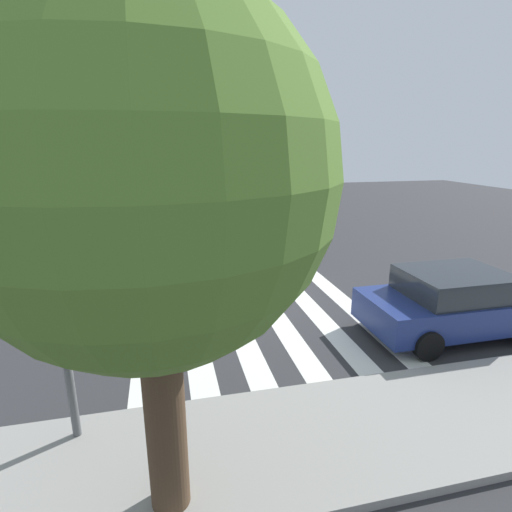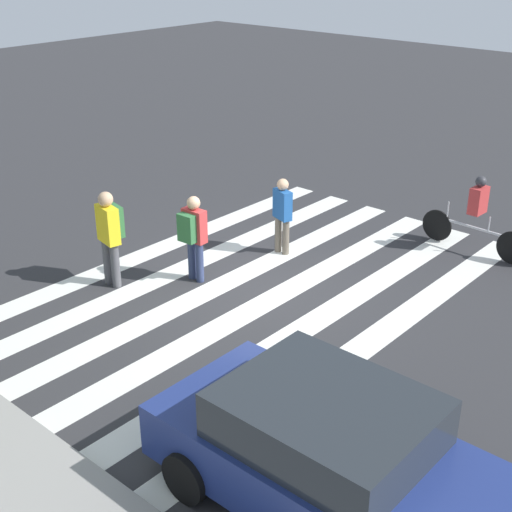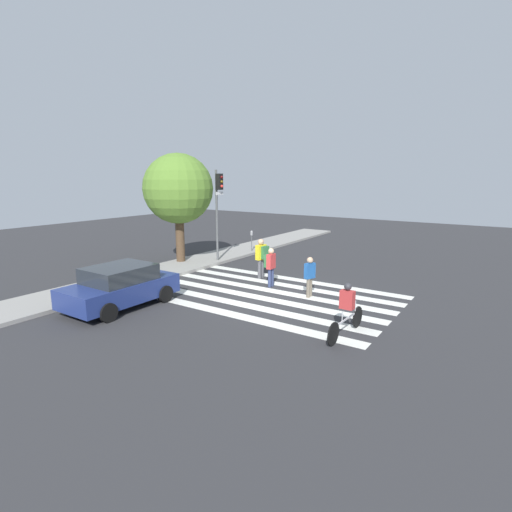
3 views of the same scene
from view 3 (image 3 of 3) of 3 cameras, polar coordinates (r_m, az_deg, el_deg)
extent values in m
plane|color=#2D2D30|center=(16.06, 1.61, -5.49)|extent=(60.00, 60.00, 0.00)
cube|color=gray|center=(19.95, -13.79, -2.25)|extent=(36.00, 2.50, 0.14)
cube|color=silver|center=(13.98, -4.26, -8.11)|extent=(0.52, 10.00, 0.01)
cube|color=silver|center=(14.79, -1.71, -6.97)|extent=(0.52, 10.00, 0.01)
cube|color=silver|center=(15.63, 0.56, -5.95)|extent=(0.52, 10.00, 0.01)
cube|color=silver|center=(16.50, 2.59, -5.03)|extent=(0.52, 10.00, 0.01)
cube|color=silver|center=(17.38, 4.42, -4.19)|extent=(0.52, 10.00, 0.01)
cube|color=silver|center=(18.29, 6.06, -3.43)|extent=(0.52, 10.00, 0.01)
cylinder|color=#515456|center=(21.57, -5.61, 5.55)|extent=(0.12, 0.12, 4.98)
cube|color=black|center=(21.33, -5.26, 10.53)|extent=(0.32, 0.26, 0.84)
cube|color=silver|center=(21.34, -5.23, 8.92)|extent=(0.60, 0.02, 0.16)
sphere|color=#590F0F|center=(21.23, -4.93, 11.15)|extent=(0.15, 0.15, 0.15)
sphere|color=#59470F|center=(21.23, -4.92, 10.53)|extent=(0.15, 0.15, 0.15)
sphere|color=red|center=(21.23, -4.91, 9.90)|extent=(0.15, 0.15, 0.15)
cylinder|color=#515456|center=(24.40, -0.63, 1.69)|extent=(0.06, 0.06, 1.10)
cylinder|color=gray|center=(24.30, -0.63, 3.23)|extent=(0.15, 0.15, 0.22)
sphere|color=gray|center=(24.28, -0.63, 3.48)|extent=(0.14, 0.14, 0.14)
cylinder|color=#4C3826|center=(21.72, -10.79, 2.33)|extent=(0.46, 0.46, 2.64)
sphere|color=#567F2D|center=(21.47, -11.06, 9.43)|extent=(3.65, 3.65, 3.65)
cylinder|color=navy|center=(16.97, 1.96, -3.17)|extent=(0.15, 0.15, 0.79)
cylinder|color=navy|center=(17.14, 2.32, -3.03)|extent=(0.15, 0.15, 0.79)
cube|color=#B73333|center=(16.89, 2.16, -0.76)|extent=(0.47, 0.23, 0.63)
sphere|color=tan|center=(16.81, 2.17, 0.70)|extent=(0.25, 0.25, 0.25)
cube|color=#2D6638|center=(16.99, 1.64, -0.68)|extent=(0.35, 0.18, 0.53)
cylinder|color=#4C4C51|center=(18.40, 0.50, -1.89)|extent=(0.16, 0.16, 0.87)
cylinder|color=#4C4C51|center=(18.59, 0.89, -1.75)|extent=(0.16, 0.16, 0.87)
cube|color=yellow|center=(18.33, 0.70, 0.56)|extent=(0.54, 0.32, 0.69)
sphere|color=tan|center=(18.25, 0.71, 2.04)|extent=(0.27, 0.27, 0.27)
cube|color=#2D6638|center=(18.26, 1.30, 0.51)|extent=(0.41, 0.25, 0.58)
cylinder|color=#6B6051|center=(15.67, 7.47, -4.58)|extent=(0.14, 0.14, 0.76)
cylinder|color=#6B6051|center=(15.84, 7.79, -4.41)|extent=(0.14, 0.14, 0.76)
cube|color=#1E5199|center=(15.59, 7.69, -2.10)|extent=(0.48, 0.33, 0.60)
sphere|color=tan|center=(15.49, 7.73, -0.60)|extent=(0.24, 0.24, 0.24)
cylinder|color=black|center=(12.98, 14.29, -8.44)|extent=(0.68, 0.07, 0.68)
cylinder|color=black|center=(11.51, 10.98, -10.89)|extent=(0.68, 0.07, 0.68)
cube|color=#B2B2B7|center=(12.17, 12.78, -8.78)|extent=(1.45, 0.11, 0.04)
cylinder|color=#B2B2B7|center=(11.86, 12.22, -8.47)|extent=(0.03, 0.03, 0.32)
cylinder|color=#B2B2B7|center=(12.67, 14.01, -7.08)|extent=(0.03, 0.03, 0.40)
cube|color=#B73333|center=(11.98, 12.91, -6.10)|extent=(0.26, 0.41, 0.55)
sphere|color=#333338|center=(11.87, 12.99, -4.28)|extent=(0.22, 0.22, 0.22)
cube|color=navy|center=(15.24, -18.79, -4.67)|extent=(4.04, 1.95, 0.69)
cube|color=#23282D|center=(15.09, -18.94, -2.39)|extent=(2.22, 1.79, 0.55)
cylinder|color=black|center=(16.78, -17.36, -4.14)|extent=(0.64, 0.20, 0.64)
cylinder|color=black|center=(15.39, -12.86, -5.29)|extent=(0.64, 0.20, 0.64)
cylinder|color=black|center=(15.41, -24.59, -6.05)|extent=(0.64, 0.20, 0.64)
cylinder|color=black|center=(13.88, -20.38, -7.58)|extent=(0.64, 0.20, 0.64)
camera|label=1|loc=(24.33, -18.06, 10.06)|focal=28.00mm
camera|label=2|loc=(17.83, -40.26, 13.25)|focal=50.00mm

